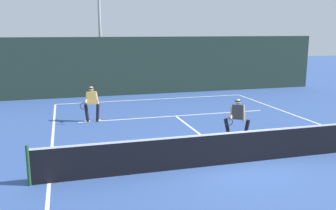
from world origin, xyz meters
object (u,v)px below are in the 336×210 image
(player_near, at_px, (237,118))
(light_pole, at_px, (100,28))
(player_far, at_px, (92,102))
(tennis_ball, at_px, (168,150))

(player_near, distance_m, light_pole, 12.99)
(light_pole, bearing_deg, player_far, -99.05)
(player_far, height_order, tennis_ball, player_far)
(player_far, bearing_deg, tennis_ball, 124.74)
(tennis_ball, height_order, light_pole, light_pole)
(player_far, distance_m, light_pole, 8.54)
(player_near, height_order, light_pole, light_pole)
(tennis_ball, bearing_deg, player_far, 113.53)
(player_far, bearing_deg, player_near, 150.50)
(player_far, height_order, light_pole, light_pole)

